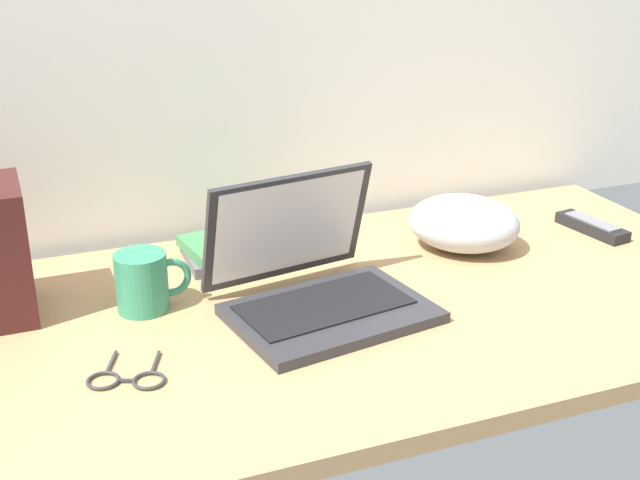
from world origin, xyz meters
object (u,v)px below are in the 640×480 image
Objects in this scene: coffee_mug at (144,281)px; remote_control_near at (592,226)px; book_stack at (238,248)px; cushion at (464,223)px; eyeglasses at (127,379)px; laptop at (314,282)px.

coffee_mug reaches higher than remote_control_near.
book_stack is 0.99× the size of cushion.
book_stack is (0.20, 0.15, -0.03)m from coffee_mug.
eyeglasses is 0.61× the size of cushion.
laptop reaches higher than eyeglasses.
remote_control_near reaches higher than eyeglasses.
book_stack is (-0.06, 0.25, -0.03)m from laptop.
coffee_mug is (-0.26, 0.10, 0.00)m from laptop.
coffee_mug is 0.23m from eyeglasses.
remote_control_near is 1.00m from eyeglasses.
coffee_mug reaches higher than book_stack.
laptop reaches higher than coffee_mug.
book_stack is at bearing 36.63° from coffee_mug.
remote_control_near is (0.91, 0.02, -0.04)m from coffee_mug.
laptop is at bearing -76.94° from book_stack.
laptop is 0.66m from remote_control_near.
laptop is at bearing 19.96° from eyeglasses.
eyeglasses is (-0.97, -0.23, -0.01)m from remote_control_near.
laptop is 2.77× the size of coffee_mug.
laptop is 0.28m from coffee_mug.
remote_control_near is at bearing 0.99° from coffee_mug.
laptop is at bearing -170.09° from remote_control_near.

